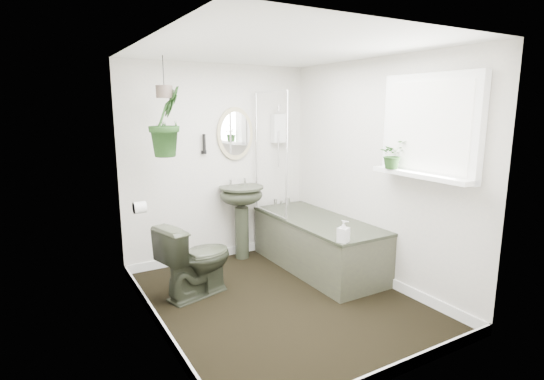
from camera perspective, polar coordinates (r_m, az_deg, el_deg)
floor at (r=4.19m, az=1.07°, el=-14.73°), size 2.30×2.80×0.02m
ceiling at (r=3.80m, az=1.20°, el=18.59°), size 2.30×2.80×0.02m
wall_back at (r=5.07m, az=-7.20°, el=3.52°), size 2.30×0.02×2.30m
wall_front at (r=2.75m, az=16.62°, el=-3.45°), size 2.30×0.02×2.30m
wall_left at (r=3.38m, az=-15.92°, el=-0.70°), size 0.02×2.80×2.30m
wall_right at (r=4.53m, az=13.78°, el=2.36°), size 0.02×2.80×2.30m
skirting at (r=4.16m, az=1.07°, el=-13.99°), size 2.30×2.80×0.10m
bathtub at (r=4.88m, az=6.12°, el=-7.16°), size 0.72×1.72×0.58m
bath_screen at (r=4.89m, az=-0.19°, el=4.86°), size 0.04×0.72×1.40m
shower_box at (r=5.33m, az=1.01°, el=8.30°), size 0.20×0.10×0.35m
oval_mirror at (r=5.08m, az=-4.94°, el=7.55°), size 0.46×0.03×0.62m
wall_sconce at (r=4.92m, az=-9.11°, el=6.17°), size 0.04×0.04×0.22m
toilet_roll_holder at (r=4.11m, az=-17.37°, el=-2.26°), size 0.11×0.11×0.11m
window_recess at (r=3.96m, az=20.46°, el=8.02°), size 0.08×1.00×0.90m
window_sill at (r=3.94m, az=19.40°, el=1.94°), size 0.18×1.00×0.04m
window_blinds at (r=3.92m, az=20.04°, el=8.03°), size 0.01×0.86×0.76m
toilet at (r=4.22m, az=-10.11°, el=-9.08°), size 0.81×0.59×0.74m
pedestal_sink at (r=5.14m, az=-4.09°, el=-4.33°), size 0.55×0.48×0.89m
sill_plant at (r=4.09m, az=15.89°, el=4.63°), size 0.24×0.21×0.27m
hanging_plant at (r=4.34m, az=-14.11°, el=8.94°), size 0.48×0.49×0.69m
soap_bottle at (r=3.99m, az=9.59°, el=-5.51°), size 0.12×0.13×0.21m
hanging_pot at (r=4.34m, az=-14.29°, el=12.69°), size 0.16×0.16×0.12m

